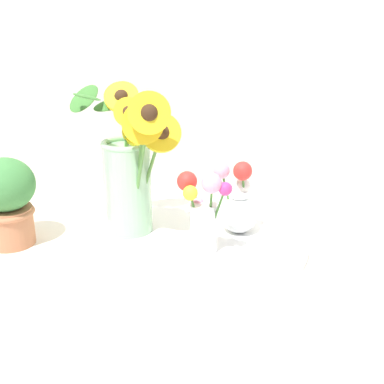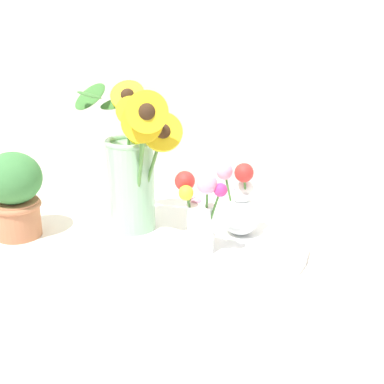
% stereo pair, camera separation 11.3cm
% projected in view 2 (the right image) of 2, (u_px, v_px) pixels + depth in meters
% --- Properties ---
extents(ground_plane, '(6.00, 6.00, 0.00)m').
position_uv_depth(ground_plane, '(206.00, 251.00, 1.15)').
color(ground_plane, silver).
extents(serving_tray, '(0.50, 0.50, 0.02)m').
position_uv_depth(serving_tray, '(192.00, 242.00, 1.17)').
color(serving_tray, white).
rests_on(serving_tray, ground_plane).
extents(mason_jar_sunflowers, '(0.25, 0.22, 0.34)m').
position_uv_depth(mason_jar_sunflowers, '(133.00, 166.00, 1.17)').
color(mason_jar_sunflowers, '#99CC9E').
rests_on(mason_jar_sunflowers, serving_tray).
extents(vase_small_center, '(0.10, 0.09, 0.18)m').
position_uv_depth(vase_small_center, '(199.00, 213.00, 1.08)').
color(vase_small_center, white).
rests_on(vase_small_center, serving_tray).
extents(vase_bulb_right, '(0.10, 0.09, 0.17)m').
position_uv_depth(vase_bulb_right, '(240.00, 206.00, 1.17)').
color(vase_bulb_right, white).
rests_on(vase_bulb_right, serving_tray).
extents(potted_plant, '(0.13, 0.13, 0.20)m').
position_uv_depth(potted_plant, '(14.00, 192.00, 1.19)').
color(potted_plant, '#B7704C').
rests_on(potted_plant, ground_plane).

